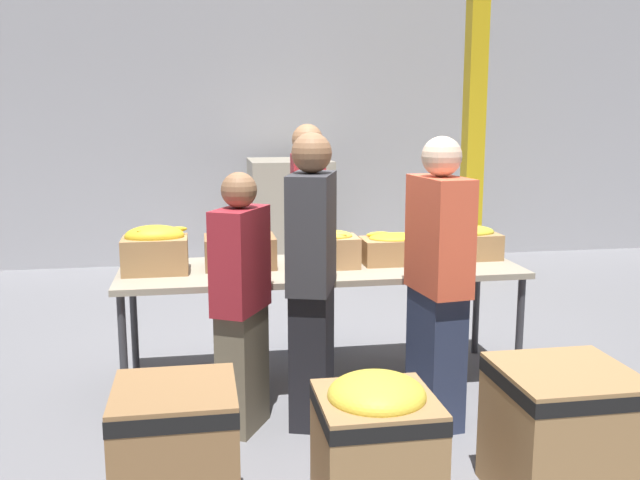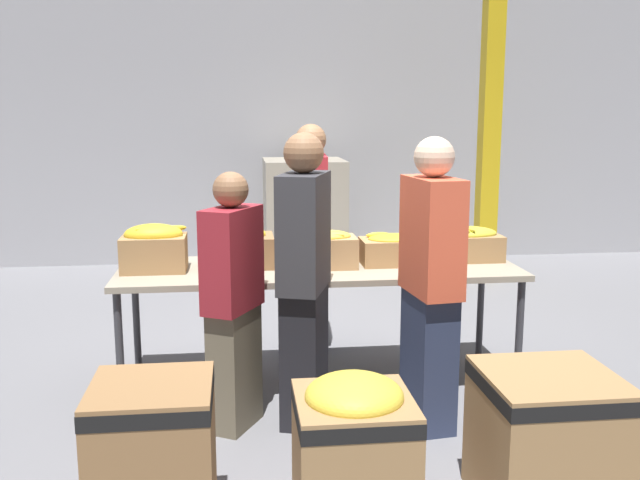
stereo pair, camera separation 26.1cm
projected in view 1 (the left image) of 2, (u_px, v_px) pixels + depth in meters
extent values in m
plane|color=slate|center=(321.00, 381.00, 4.96)|extent=(30.00, 30.00, 0.00)
cube|color=#A8A8AD|center=(263.00, 98.00, 8.54)|extent=(16.00, 0.08, 4.00)
cube|color=#9E937F|center=(321.00, 269.00, 4.82)|extent=(2.68, 0.87, 0.04)
cylinder|color=#38383D|center=(124.00, 356.00, 4.31)|extent=(0.05, 0.05, 0.78)
cylinder|color=#38383D|center=(519.00, 334.00, 4.74)|extent=(0.05, 0.05, 0.78)
cylinder|color=#38383D|center=(134.00, 321.00, 5.04)|extent=(0.05, 0.05, 0.78)
cylinder|color=#38383D|center=(476.00, 304.00, 5.47)|extent=(0.05, 0.05, 0.78)
cube|color=#A37A4C|center=(155.00, 255.00, 4.61)|extent=(0.42, 0.30, 0.23)
ellipsoid|color=gold|center=(154.00, 236.00, 4.59)|extent=(0.38, 0.24, 0.14)
ellipsoid|color=gold|center=(148.00, 233.00, 4.56)|extent=(0.16, 0.07, 0.04)
ellipsoid|color=gold|center=(174.00, 230.00, 4.66)|extent=(0.19, 0.12, 0.05)
ellipsoid|color=gold|center=(151.00, 229.00, 4.57)|extent=(0.19, 0.16, 0.05)
ellipsoid|color=gold|center=(143.00, 231.00, 4.60)|extent=(0.09, 0.17, 0.04)
cube|color=olive|center=(240.00, 252.00, 4.78)|extent=(0.47, 0.34, 0.21)
ellipsoid|color=yellow|center=(240.00, 235.00, 4.76)|extent=(0.37, 0.27, 0.13)
ellipsoid|color=yellow|center=(252.00, 232.00, 4.73)|extent=(0.12, 0.19, 0.04)
ellipsoid|color=yellow|center=(234.00, 229.00, 4.82)|extent=(0.20, 0.10, 0.04)
ellipsoid|color=yellow|center=(240.00, 233.00, 4.72)|extent=(0.16, 0.06, 0.06)
ellipsoid|color=yellow|center=(227.00, 229.00, 4.83)|extent=(0.17, 0.14, 0.05)
cube|color=tan|center=(326.00, 252.00, 4.78)|extent=(0.43, 0.27, 0.21)
ellipsoid|color=yellow|center=(326.00, 236.00, 4.76)|extent=(0.36, 0.22, 0.08)
ellipsoid|color=yellow|center=(312.00, 233.00, 4.77)|extent=(0.08, 0.22, 0.04)
ellipsoid|color=yellow|center=(310.00, 229.00, 4.76)|extent=(0.12, 0.14, 0.04)
ellipsoid|color=yellow|center=(316.00, 235.00, 4.68)|extent=(0.18, 0.15, 0.04)
ellipsoid|color=yellow|center=(335.00, 235.00, 4.71)|extent=(0.17, 0.09, 0.05)
cube|color=#A37A4C|center=(396.00, 251.00, 4.90)|extent=(0.47, 0.29, 0.17)
ellipsoid|color=gold|center=(396.00, 238.00, 4.89)|extent=(0.38, 0.25, 0.06)
ellipsoid|color=gold|center=(378.00, 234.00, 4.95)|extent=(0.18, 0.07, 0.05)
ellipsoid|color=gold|center=(417.00, 233.00, 4.86)|extent=(0.16, 0.07, 0.05)
cube|color=#A37A4C|center=(464.00, 245.00, 5.08)|extent=(0.47, 0.32, 0.18)
ellipsoid|color=gold|center=(465.00, 232.00, 5.06)|extent=(0.43, 0.27, 0.10)
ellipsoid|color=gold|center=(448.00, 227.00, 5.08)|extent=(0.18, 0.10, 0.05)
ellipsoid|color=gold|center=(464.00, 227.00, 5.01)|extent=(0.13, 0.20, 0.05)
ellipsoid|color=gold|center=(454.00, 229.00, 4.98)|extent=(0.19, 0.17, 0.04)
cube|color=#2D3856|center=(436.00, 358.00, 4.24)|extent=(0.26, 0.41, 0.81)
cube|color=#EA5B3D|center=(439.00, 235.00, 4.10)|extent=(0.29, 0.49, 0.67)
sphere|color=beige|center=(442.00, 156.00, 4.02)|extent=(0.23, 0.23, 0.23)
cube|color=#6B604C|center=(243.00, 370.00, 4.17)|extent=(0.33, 0.39, 0.72)
cube|color=maroon|center=(240.00, 260.00, 4.05)|extent=(0.37, 0.46, 0.60)
sphere|color=#896042|center=(239.00, 190.00, 3.98)|extent=(0.20, 0.20, 0.20)
cube|color=#2D3856|center=(308.00, 297.00, 5.58)|extent=(0.25, 0.41, 0.83)
cube|color=maroon|center=(308.00, 200.00, 5.44)|extent=(0.27, 0.49, 0.69)
sphere|color=#896042|center=(307.00, 140.00, 5.36)|extent=(0.24, 0.24, 0.24)
cube|color=black|center=(312.00, 356.00, 4.26)|extent=(0.33, 0.44, 0.82)
cube|color=#333338|center=(312.00, 232.00, 4.12)|extent=(0.36, 0.51, 0.68)
sphere|color=#896042|center=(312.00, 153.00, 4.04)|extent=(0.23, 0.23, 0.23)
cube|color=olive|center=(177.00, 464.00, 3.09)|extent=(0.52, 0.52, 0.70)
cube|color=black|center=(174.00, 400.00, 3.03)|extent=(0.53, 0.53, 0.07)
cube|color=#A37A4C|center=(376.00, 458.00, 3.24)|extent=(0.52, 0.52, 0.59)
cube|color=black|center=(377.00, 408.00, 3.20)|extent=(0.53, 0.53, 0.07)
ellipsoid|color=yellow|center=(377.00, 395.00, 3.19)|extent=(0.45, 0.45, 0.18)
cube|color=#A37A4C|center=(563.00, 436.00, 3.39)|extent=(0.61, 0.61, 0.67)
cube|color=black|center=(566.00, 381.00, 3.34)|extent=(0.61, 0.61, 0.07)
cube|color=gold|center=(475.00, 96.00, 7.64)|extent=(0.20, 0.20, 4.00)
cube|color=olive|center=(290.00, 268.00, 8.18)|extent=(0.97, 0.97, 0.13)
cube|color=#A39984|center=(290.00, 212.00, 8.06)|extent=(0.89, 0.89, 1.18)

